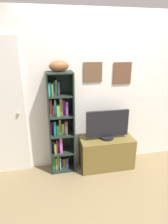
% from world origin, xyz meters
% --- Properties ---
extents(ground, '(5.20, 5.20, 0.04)m').
position_xyz_m(ground, '(0.00, 0.00, -0.02)').
color(ground, olive).
extents(back_wall, '(4.80, 0.08, 2.44)m').
position_xyz_m(back_wall, '(0.00, 1.13, 1.22)').
color(back_wall, white).
rests_on(back_wall, ground).
extents(bookshelf, '(0.38, 0.29, 1.59)m').
position_xyz_m(bookshelf, '(-0.73, 0.99, 0.76)').
color(bookshelf, black).
rests_on(bookshelf, ground).
extents(football, '(0.31, 0.20, 0.15)m').
position_xyz_m(football, '(-0.71, 0.96, 1.66)').
color(football, brown).
rests_on(football, bookshelf).
extents(tv_stand, '(0.86, 0.42, 0.51)m').
position_xyz_m(tv_stand, '(0.01, 0.89, 0.26)').
color(tv_stand, brown).
rests_on(tv_stand, ground).
extents(television, '(0.68, 0.22, 0.47)m').
position_xyz_m(television, '(0.01, 0.89, 0.74)').
color(television, black).
rests_on(television, tv_stand).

